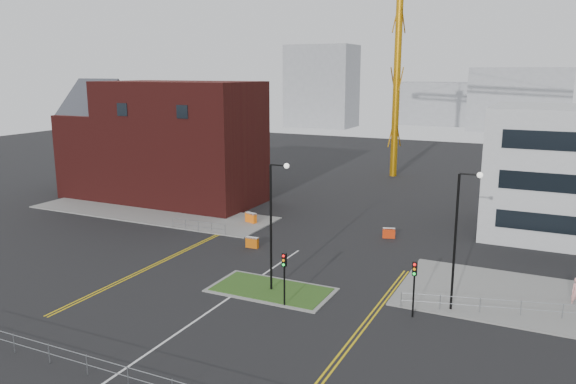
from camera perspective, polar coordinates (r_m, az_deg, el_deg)
name	(u,v)px	position (r m, az deg, el deg)	size (l,w,h in m)	color
ground	(180,331)	(34.93, -10.93, -13.74)	(200.00, 200.00, 0.00)	black
pavement_left	(151,212)	(62.99, -13.77, -2.01)	(28.00, 8.00, 0.12)	slate
island_kerb	(271,290)	(40.14, -1.71, -9.92)	(8.60, 4.60, 0.08)	slate
grass_island	(271,290)	(40.13, -1.71, -9.89)	(8.00, 4.00, 0.12)	#254617
brick_building	(161,143)	(68.19, -12.82, 4.91)	(24.20, 10.07, 14.24)	#4A1412
streetlamp_island	(274,217)	(38.34, -1.47, -2.51)	(1.46, 0.36, 9.18)	black
streetlamp_right_near	(459,230)	(36.68, 17.01, -3.74)	(1.46, 0.36, 9.18)	black
traffic_light_island	(284,269)	(36.71, -0.38, -7.84)	(0.28, 0.33, 3.65)	black
traffic_light_right	(414,278)	(36.03, 12.71, -8.55)	(0.28, 0.33, 3.65)	black
railing_front	(107,366)	(30.54, -17.94, -16.50)	(24.05, 0.05, 1.10)	gray
railing_left	(198,225)	(54.44, -9.09, -3.30)	(6.05, 0.05, 1.10)	gray
railing_right	(563,309)	(39.27, 26.16, -10.58)	(19.05, 5.05, 1.10)	gray
centre_line	(199,318)	(36.39, -9.02, -12.55)	(0.15, 30.00, 0.01)	silver
yellow_left_a	(163,260)	(47.38, -12.57, -6.74)	(0.12, 24.00, 0.01)	gold
yellow_left_b	(166,260)	(47.21, -12.28, -6.80)	(0.12, 24.00, 0.01)	gold
yellow_right_a	(364,322)	(35.83, 7.78, -12.92)	(0.12, 20.00, 0.01)	gold
yellow_right_b	(369,323)	(35.75, 8.25, -13.00)	(0.12, 20.00, 0.01)	gold
skyline_a	(322,86)	(156.65, 3.44, 10.67)	(18.00, 12.00, 22.00)	gray
skyline_b	(519,100)	(155.45, 22.44, 8.66)	(24.00, 12.00, 16.00)	gray
skyline_d	(453,104)	(167.48, 16.39, 8.59)	(30.00, 12.00, 12.00)	gray
pedestrian	(576,292)	(41.91, 27.24, -9.02)	(0.69, 0.46, 1.90)	pink
barrier_left	(251,218)	(56.96, -3.79, -2.62)	(1.40, 0.86, 1.12)	orange
barrier_mid	(252,242)	(49.30, -3.67, -5.09)	(1.15, 0.42, 0.96)	#CB5C0B
barrier_right	(389,233)	(52.81, 10.21, -4.08)	(1.19, 0.71, 0.95)	red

